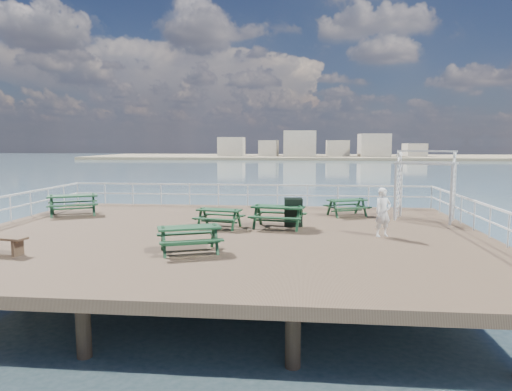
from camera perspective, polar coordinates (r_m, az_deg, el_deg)
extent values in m
cube|color=brown|center=(16.06, -3.93, -5.20)|extent=(18.00, 14.00, 0.30)
plane|color=#3E5C68|center=(55.79, 2.97, 1.36)|extent=(300.00, 300.00, 0.00)
cube|color=tan|center=(151.07, 10.44, 4.75)|extent=(160.00, 40.00, 0.80)
cube|color=beige|center=(149.22, -3.03, 6.13)|extent=(8.00, 8.00, 6.00)
cube|color=beige|center=(147.89, 1.60, 5.94)|extent=(6.00, 8.00, 5.00)
cube|color=beige|center=(147.49, 5.50, 6.49)|extent=(10.00, 8.00, 8.00)
cube|color=beige|center=(147.94, 10.17, 5.84)|extent=(7.00, 8.00, 5.00)
cube|color=beige|center=(149.18, 14.42, 6.12)|extent=(9.00, 8.00, 7.00)
cube|color=beige|center=(151.68, 19.28, 5.40)|extent=(6.00, 8.00, 4.00)
cylinder|color=brown|center=(23.74, -19.78, -4.65)|extent=(0.36, 0.36, 2.10)
cylinder|color=brown|center=(22.01, 18.40, -5.47)|extent=(0.36, 0.36, 2.10)
cube|color=silver|center=(22.59, -1.05, 1.34)|extent=(17.70, 0.07, 0.07)
cube|color=silver|center=(22.65, -1.04, 0.08)|extent=(17.70, 0.05, 0.05)
cylinder|color=silver|center=(25.26, -21.40, 0.30)|extent=(0.05, 0.05, 1.10)
cube|color=silver|center=(16.81, 27.30, -1.24)|extent=(0.07, 13.70, 0.07)
cube|color=silver|center=(16.88, 27.21, -2.92)|extent=(0.05, 13.70, 0.05)
cube|color=#13361F|center=(21.32, -21.96, -0.05)|extent=(2.17, 1.61, 0.07)
cube|color=#13361F|center=(22.03, -21.89, -0.70)|extent=(1.94, 1.16, 0.06)
cube|color=#13361F|center=(20.69, -21.95, -1.15)|extent=(1.94, 1.16, 0.06)
cube|color=#13361F|center=(21.40, -24.18, -1.07)|extent=(0.81, 1.50, 0.07)
cube|color=#13361F|center=(21.36, -19.65, -0.88)|extent=(0.81, 1.50, 0.07)
cube|color=#13361F|center=(21.74, -24.12, -1.10)|extent=(0.34, 0.56, 0.99)
cube|color=#13361F|center=(21.07, -24.22, -1.34)|extent=(0.34, 0.56, 0.99)
cube|color=#13361F|center=(21.70, -19.66, -0.92)|extent=(0.34, 0.56, 0.99)
cube|color=#13361F|center=(21.03, -19.62, -1.15)|extent=(0.34, 0.56, 0.99)
cube|color=#13361F|center=(21.39, -21.89, -1.52)|extent=(1.65, 0.89, 0.07)
cube|color=#13361F|center=(16.78, 2.78, -1.44)|extent=(2.00, 1.05, 0.06)
cube|color=#13361F|center=(17.44, 3.24, -2.15)|extent=(1.92, 0.59, 0.05)
cube|color=#13361F|center=(16.22, 2.28, -2.82)|extent=(1.92, 0.59, 0.05)
cube|color=#13361F|center=(17.02, 0.17, -2.43)|extent=(0.35, 1.52, 0.06)
cube|color=#13361F|center=(16.68, 5.43, -2.65)|extent=(0.35, 1.52, 0.06)
cube|color=#13361F|center=(17.33, 0.45, -2.45)|extent=(0.18, 0.55, 0.93)
cube|color=#13361F|center=(16.73, -0.12, -2.78)|extent=(0.18, 0.55, 0.93)
cube|color=#13361F|center=(16.99, 5.62, -2.66)|extent=(0.18, 0.55, 0.93)
cube|color=#13361F|center=(16.38, 5.24, -3.01)|extent=(0.18, 0.55, 0.93)
cube|color=#13361F|center=(16.86, 2.77, -3.18)|extent=(1.68, 0.37, 0.06)
cube|color=#13361F|center=(19.93, 11.31, -0.58)|extent=(1.77, 1.25, 0.05)
cube|color=#13361F|center=(20.44, 10.54, -1.14)|extent=(1.60, 0.87, 0.05)
cube|color=#13361F|center=(19.49, 12.08, -1.55)|extent=(1.60, 0.87, 0.05)
cube|color=#13361F|center=(19.64, 9.55, -1.48)|extent=(0.60, 1.24, 0.05)
cube|color=#13361F|center=(20.31, 12.98, -1.30)|extent=(0.60, 1.24, 0.05)
cube|color=#13361F|center=(19.89, 9.18, -1.51)|extent=(0.26, 0.46, 0.80)
cube|color=#13361F|center=(19.41, 9.92, -1.73)|extent=(0.26, 0.46, 0.80)
cube|color=#13361F|center=(20.55, 12.58, -1.32)|extent=(0.26, 0.46, 0.80)
cube|color=#13361F|center=(20.09, 13.38, -1.53)|extent=(0.26, 0.46, 0.80)
cube|color=#13361F|center=(19.99, 11.28, -1.86)|extent=(1.37, 0.66, 0.05)
cube|color=#13361F|center=(16.87, -4.63, -1.82)|extent=(1.71, 0.95, 0.05)
cube|color=#13361F|center=(17.41, -3.95, -2.42)|extent=(1.63, 0.56, 0.04)
cube|color=#13361F|center=(16.43, -5.34, -2.98)|extent=(1.63, 0.56, 0.04)
cube|color=#13361F|center=(17.18, -6.70, -2.63)|extent=(0.34, 1.29, 0.05)
cube|color=#13361F|center=(16.67, -2.48, -2.87)|extent=(0.34, 1.29, 0.05)
cube|color=#13361F|center=(17.43, -6.33, -2.64)|extent=(0.17, 0.47, 0.79)
cube|color=#13361F|center=(16.95, -7.07, -2.91)|extent=(0.17, 0.47, 0.79)
cube|color=#13361F|center=(16.93, -2.17, -2.88)|extent=(0.17, 0.47, 0.79)
cube|color=#13361F|center=(16.43, -2.81, -3.17)|extent=(0.17, 0.47, 0.79)
cube|color=#13361F|center=(16.94, -4.62, -3.29)|extent=(1.42, 0.37, 0.05)
cube|color=#13361F|center=(13.19, -8.37, -3.98)|extent=(1.89, 1.27, 0.06)
cube|color=#13361F|center=(13.82, -8.65, -4.70)|extent=(1.73, 0.86, 0.05)
cube|color=#13361F|center=(12.68, -8.01, -5.72)|extent=(1.73, 0.86, 0.05)
cube|color=#13361F|center=(13.19, -11.52, -5.40)|extent=(0.58, 1.35, 0.06)
cube|color=#13361F|center=(13.36, -5.21, -5.13)|extent=(0.58, 1.35, 0.06)
cube|color=#13361F|center=(13.48, -11.60, -5.35)|extent=(0.25, 0.50, 0.86)
cube|color=#13361F|center=(12.91, -11.42, -5.88)|extent=(0.25, 0.50, 0.86)
cube|color=#13361F|center=(13.65, -5.43, -5.09)|extent=(0.25, 0.50, 0.86)
cube|color=#13361F|center=(13.09, -4.98, -5.60)|extent=(0.25, 0.50, 0.86)
cube|color=#13361F|center=(13.29, -8.33, -6.01)|extent=(1.49, 0.64, 0.06)
cube|color=brown|center=(14.44, -27.64, -5.80)|extent=(0.15, 0.38, 0.44)
cube|color=silver|center=(19.18, 17.01, 0.36)|extent=(0.11, 0.11, 2.28)
cube|color=silver|center=(20.29, 17.67, 0.67)|extent=(0.11, 0.11, 2.28)
cube|color=silver|center=(18.87, 23.21, 0.01)|extent=(0.11, 0.11, 2.28)
cube|color=silver|center=(19.99, 23.54, 0.34)|extent=(0.11, 0.11, 2.28)
cube|color=silver|center=(18.91, 20.23, 3.73)|extent=(2.12, 0.96, 0.08)
cube|color=silver|center=(20.03, 20.73, 3.85)|extent=(2.12, 0.96, 0.08)
cube|color=silver|center=(19.45, 20.54, 5.22)|extent=(2.12, 0.96, 0.07)
cube|color=black|center=(16.93, 4.71, -2.23)|extent=(0.69, 0.32, 1.10)
cube|color=black|center=(17.15, 4.68, -2.11)|extent=(0.69, 0.32, 1.10)
imported|color=white|center=(15.80, 15.59, -2.05)|extent=(0.71, 0.61, 1.64)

